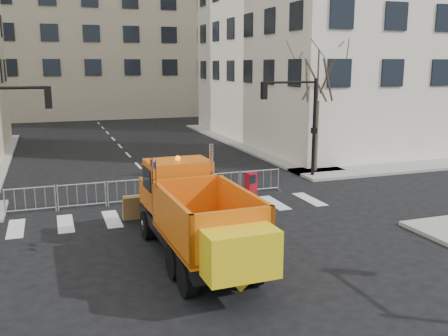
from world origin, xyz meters
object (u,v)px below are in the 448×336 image
object	(u,v)px
cop_b	(177,190)
plow_truck	(196,214)
newspaper_box	(251,184)
cop_c	(168,201)
cop_a	(195,196)

from	to	relation	value
cop_b	plow_truck	bearing A→B (deg)	112.25
cop_b	newspaper_box	xyz separation A→B (m)	(3.66, 0.70, -0.19)
cop_c	cop_a	bearing A→B (deg)	113.33
cop_b	cop_c	xyz separation A→B (m)	(-0.77, -1.58, 0.02)
newspaper_box	cop_a	bearing A→B (deg)	-161.01
cop_a	newspaper_box	xyz separation A→B (m)	(3.33, 2.18, -0.26)
newspaper_box	cop_c	bearing A→B (deg)	-167.08
cop_a	newspaper_box	distance (m)	3.99
cop_c	newspaper_box	xyz separation A→B (m)	(4.43, 2.27, -0.21)
cop_c	newspaper_box	world-z (taller)	cop_c
plow_truck	cop_a	distance (m)	4.41
plow_truck	cop_c	bearing A→B (deg)	-2.55
cop_a	cop_b	distance (m)	1.52
plow_truck	newspaper_box	bearing A→B (deg)	-36.69
plow_truck	cop_b	world-z (taller)	plow_truck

